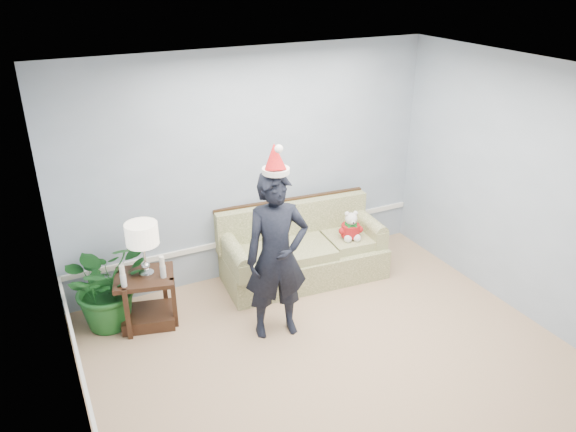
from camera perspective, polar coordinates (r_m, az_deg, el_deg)
The scene contains 10 objects.
room_shell at distance 4.50m, azimuth 8.74°, elevation -4.72°, with size 4.54×5.04×2.74m.
wainscot_trim at distance 5.46m, azimuth -9.59°, elevation -10.18°, with size 4.49×4.99×0.06m.
sofa at distance 6.77m, azimuth 1.41°, elevation -3.67°, with size 1.99×0.98×0.90m.
side_table at distance 6.16m, azimuth -14.09°, elevation -8.70°, with size 0.70×0.63×0.58m.
table_lamp at distance 5.78m, azimuth -14.61°, elevation -2.00°, with size 0.33×0.33×0.58m.
candle_pair at distance 5.82m, azimuth -14.51°, elevation -5.54°, with size 0.46×0.06×0.24m.
houseplant at distance 6.12m, azimuth -17.98°, elevation -6.45°, with size 0.89×0.77×0.99m, color #19541F.
man at distance 5.52m, azimuth -1.16°, elevation -4.13°, with size 0.64×0.42×1.76m, color black.
santa_hat at distance 5.12m, azimuth -1.32°, elevation 5.75°, with size 0.32×0.34×0.30m.
teddy_bear at distance 6.74m, azimuth 6.41°, elevation -1.29°, with size 0.27×0.28×0.36m.
Camera 1 is at (-2.33, -3.17, 3.55)m, focal length 35.00 mm.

